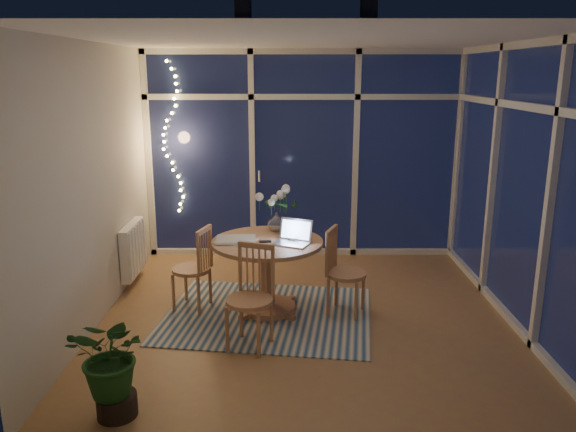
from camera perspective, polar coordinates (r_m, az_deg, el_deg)
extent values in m
plane|color=#9C7B44|center=(5.61, 2.06, -10.09)|extent=(4.00, 4.00, 0.00)
plane|color=white|center=(5.11, 2.33, 17.49)|extent=(4.00, 4.00, 0.00)
cube|color=beige|center=(7.17, 1.61, 6.21)|extent=(4.00, 0.04, 2.60)
cube|color=beige|center=(3.27, 3.44, -3.93)|extent=(4.00, 0.04, 2.60)
cube|color=beige|center=(5.50, -19.13, 2.88)|extent=(0.04, 4.00, 2.60)
cube|color=beige|center=(5.64, 22.96, 2.80)|extent=(0.04, 4.00, 2.60)
cube|color=silver|center=(7.13, 1.62, 6.17)|extent=(4.00, 0.10, 2.60)
cube|color=silver|center=(5.63, 22.58, 2.81)|extent=(0.10, 4.00, 2.60)
cube|color=white|center=(6.54, -15.47, -3.24)|extent=(0.10, 0.70, 0.58)
cube|color=black|center=(10.40, 3.89, 1.16)|extent=(12.00, 6.00, 0.10)
cube|color=#3D2A16|center=(10.69, 1.11, 6.79)|extent=(11.00, 0.08, 1.80)
cube|color=#2F3138|center=(13.61, 2.21, 13.92)|extent=(7.00, 3.00, 2.20)
sphere|color=black|center=(8.72, -3.93, 2.00)|extent=(0.90, 0.90, 0.90)
cube|color=beige|center=(5.62, -2.08, -9.98)|extent=(2.19, 1.85, 0.01)
cylinder|color=#A86D4C|center=(5.57, -2.08, -6.15)|extent=(1.22, 1.22, 0.74)
cube|color=#A86D4C|center=(5.70, -9.82, -5.16)|extent=(0.50, 0.50, 0.87)
cube|color=#A86D4C|center=(5.51, 5.96, -5.65)|extent=(0.53, 0.53, 0.88)
cube|color=#A86D4C|center=(4.84, -3.97, -8.33)|extent=(0.54, 0.54, 0.92)
imported|color=white|center=(5.74, -1.15, -0.54)|extent=(0.23, 0.23, 0.21)
imported|color=white|center=(5.47, 0.79, -2.24)|extent=(0.17, 0.17, 0.04)
cube|color=beige|center=(5.48, -5.04, -2.38)|extent=(0.40, 0.32, 0.02)
cube|color=black|center=(5.40, -2.34, -2.61)|extent=(0.12, 0.07, 0.01)
imported|color=#194719|center=(4.14, -17.29, -14.37)|extent=(0.65, 0.60, 0.76)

